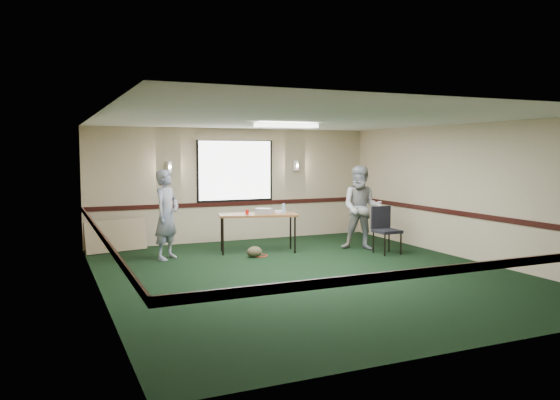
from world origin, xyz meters
name	(u,v)px	position (x,y,z in m)	size (l,w,h in m)	color
ground	(310,274)	(0.00, 0.00, 0.00)	(8.00, 8.00, 0.00)	black
room_shell	(264,179)	(0.00, 2.12, 1.58)	(8.00, 8.02, 8.00)	#C0AA8A
folding_table	(258,217)	(-0.07, 2.33, 0.76)	(1.76, 1.05, 0.82)	brown
projector	(264,211)	(0.07, 2.32, 0.88)	(0.33, 0.28, 0.11)	gray
game_console	(280,212)	(0.45, 2.32, 0.85)	(0.20, 0.16, 0.05)	white
red_cup	(247,212)	(-0.32, 2.29, 0.88)	(0.07, 0.07, 0.11)	#AD0F0B
water_bottle	(284,209)	(0.44, 2.12, 0.93)	(0.07, 0.07, 0.22)	#7EA6CE
duffel_bag	(254,252)	(-0.35, 1.81, 0.11)	(0.31, 0.24, 0.22)	#443C27
cable_coil	(259,256)	(-0.21, 1.89, 0.01)	(0.34, 0.34, 0.02)	red
folded_table	(116,236)	(-2.84, 3.60, 0.34)	(1.34, 0.06, 0.69)	tan
conference_chair	(384,226)	(2.34, 1.14, 0.58)	(0.49, 0.52, 0.99)	black
person_left	(167,215)	(-2.01, 2.33, 0.90)	(0.65, 0.43, 1.79)	#435394
person_right	(362,208)	(2.13, 1.70, 0.92)	(0.90, 0.70, 1.84)	#7C94C0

